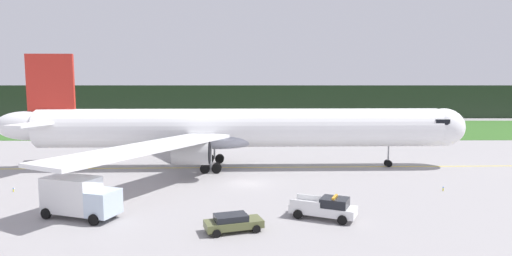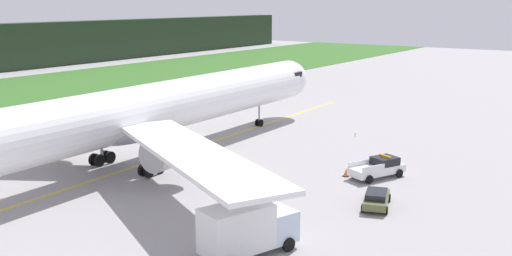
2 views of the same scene
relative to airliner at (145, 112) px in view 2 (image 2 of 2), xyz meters
name	(u,v)px [view 2 (image 2 of 2)]	position (x,y,z in m)	size (l,w,h in m)	color
ground	(229,173)	(1.90, -8.70, -5.11)	(320.00, 320.00, 0.00)	#979495
taxiway_centerline_main	(153,161)	(0.81, 0.02, -5.11)	(82.55, 0.30, 0.01)	yellow
airliner	(145,112)	(0.00, 0.00, 0.00)	(60.87, 47.72, 14.70)	white
ops_pickup_truck	(379,168)	(8.39, -20.64, -4.21)	(5.62, 3.97, 1.94)	white
catering_truck	(246,228)	(-11.66, -20.27, -3.36)	(6.75, 4.39, 3.47)	silver
staff_car	(376,198)	(1.03, -23.56, -4.41)	(4.58, 2.96, 1.30)	brown
apron_cone	(346,172)	(7.02, -18.11, -4.75)	(0.60, 0.60, 0.75)	black
taxiway_edge_light_east	(355,135)	(21.94, -12.08, -4.87)	(0.12, 0.12, 0.44)	yellow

